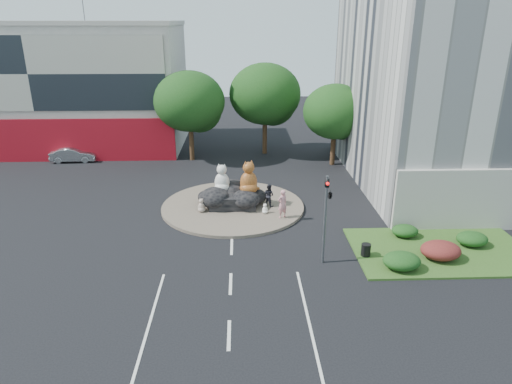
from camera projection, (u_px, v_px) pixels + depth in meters
ground at (231, 284)px, 22.95m from camera, size 120.00×120.00×0.00m
roundabout_island at (233, 206)px, 32.27m from camera, size 10.00×10.00×0.20m
rock_plinth at (233, 199)px, 32.07m from camera, size 3.20×2.60×0.90m
shophouse_block at (57, 86)px, 46.26m from camera, size 25.20×12.30×17.40m
grass_verge at (441, 251)px, 26.14m from camera, size 10.00×6.00×0.12m
tree_left at (190, 104)px, 41.59m from camera, size 6.46×6.46×8.27m
tree_mid at (266, 97)px, 43.59m from camera, size 6.84×6.84×8.76m
tree_right at (336, 114)px, 40.37m from camera, size 5.70×5.70×7.30m
hedge_near_green at (402, 261)px, 23.99m from camera, size 2.00×1.60×0.90m
hedge_red at (441, 250)px, 24.99m from camera, size 2.20×1.76×0.99m
hedge_mid_green at (472, 239)px, 26.51m from camera, size 1.80×1.44×0.81m
hedge_back_green at (405, 231)px, 27.62m from camera, size 1.60×1.28×0.72m
traffic_light at (328, 201)px, 23.71m from camera, size 0.44×1.24×5.00m
street_lamp at (431, 151)px, 29.25m from camera, size 2.34×0.22×8.06m
cat_white at (222, 178)px, 31.89m from camera, size 1.43×1.31×2.04m
cat_tabby at (249, 177)px, 31.55m from camera, size 1.80×1.71×2.36m
kitten_calico at (202, 205)px, 30.96m from camera, size 0.66×0.60×0.98m
kitten_white at (265, 208)px, 30.75m from camera, size 0.51×0.48×0.71m
pedestrian_pink at (282, 204)px, 29.86m from camera, size 0.85×0.77×1.94m
pedestrian_dark at (269, 195)px, 31.81m from camera, size 0.98×0.97×1.60m
parked_car at (73, 155)px, 42.56m from camera, size 4.20×1.68×1.36m
litter_bin at (366, 250)px, 25.37m from camera, size 0.66×0.66×0.69m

